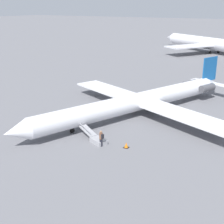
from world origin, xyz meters
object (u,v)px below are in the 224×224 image
at_px(airplane_main, 140,101).
at_px(boarding_stairs, 96,139).
at_px(passenger, 101,137).
at_px(airplane_far_left, 209,43).

bearing_deg(airplane_main, boarding_stairs, 20.66).
xyz_separation_m(boarding_stairs, passenger, (0.66, 1.05, 0.64)).
bearing_deg(boarding_stairs, airplane_far_left, -63.56).
bearing_deg(passenger, boarding_stairs, -10.43).
bearing_deg(passenger, airplane_far_left, -62.78).
distance_m(airplane_far_left, passenger, 73.17).
xyz_separation_m(airplane_main, passenger, (11.20, 0.89, -0.84)).
height_order(airplane_far_left, passenger, airplane_far_left).
xyz_separation_m(airplane_far_left, passenger, (72.79, 7.23, -1.79)).
relative_size(airplane_main, passenger, 19.40).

